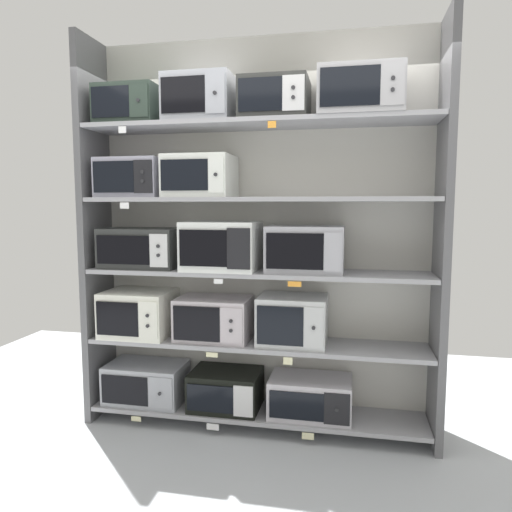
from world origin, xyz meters
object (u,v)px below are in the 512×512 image
microwave_12 (200,100)px  microwave_13 (275,100)px  microwave_7 (222,246)px  microwave_14 (360,94)px  microwave_4 (214,318)px  microwave_6 (142,248)px  microwave_11 (130,106)px  microwave_5 (293,320)px  microwave_0 (147,382)px  microwave_10 (200,177)px  microwave_9 (134,178)px  microwave_3 (139,313)px  microwave_1 (226,389)px  microwave_8 (305,249)px  microwave_2 (311,396)px

microwave_12 → microwave_13: (0.52, -0.00, -0.03)m
microwave_7 → microwave_14: 1.35m
microwave_4 → microwave_6: (-0.54, 0.00, 0.49)m
microwave_11 → microwave_12: 0.51m
microwave_4 → microwave_5: size_ratio=1.11×
microwave_12 → microwave_13: bearing=-0.0°
microwave_0 → microwave_13: 2.22m
microwave_10 → microwave_14: (1.07, -0.00, 0.51)m
microwave_0 → microwave_7: bearing=0.0°
microwave_4 → microwave_0: bearing=180.0°
microwave_6 → microwave_9: bearing=-179.7°
microwave_10 → microwave_14: bearing=-0.0°
microwave_0 → microwave_14: size_ratio=1.09×
microwave_0 → microwave_13: size_ratio=1.28×
microwave_4 → microwave_14: microwave_14 is taller
microwave_5 → microwave_10: bearing=180.0°
microwave_4 → microwave_12: 1.52m
microwave_3 → microwave_11: (-0.02, -0.00, 1.48)m
microwave_14 → microwave_1: bearing=180.0°
microwave_10 → microwave_12: bearing=-0.5°
microwave_1 → microwave_12: size_ratio=1.07×
microwave_8 → microwave_3: bearing=180.0°
microwave_9 → microwave_10: size_ratio=0.99×
microwave_7 → microwave_10: size_ratio=1.11×
microwave_6 → microwave_1: bearing=0.0°
microwave_1 → microwave_2: microwave_1 is taller
microwave_11 → microwave_12: (0.51, 0.00, 0.02)m
microwave_9 → microwave_4: bearing=-0.0°
microwave_9 → microwave_13: size_ratio=1.03×
microwave_14 → microwave_3: bearing=180.0°
microwave_3 → microwave_1: bearing=0.0°
microwave_4 → microwave_8: bearing=0.0°
microwave_2 → microwave_10: (-0.78, -0.00, 1.52)m
microwave_4 → microwave_7: bearing=0.3°
microwave_1 → microwave_5: bearing=-0.0°
microwave_0 → microwave_1: 0.61m
microwave_6 → microwave_13: bearing=-0.0°
microwave_6 → microwave_11: bearing=-179.8°
microwave_6 → microwave_9: 0.50m
microwave_2 → microwave_11: size_ratio=1.30×
microwave_0 → microwave_10: microwave_10 is taller
microwave_1 → microwave_13: (0.35, -0.00, 2.01)m
microwave_8 → microwave_2: bearing=0.2°
microwave_7 → microwave_13: bearing=-0.0°
microwave_3 → microwave_4: size_ratio=0.94×
microwave_4 → microwave_11: bearing=180.0°
microwave_1 → microwave_7: size_ratio=0.97×
microwave_0 → microwave_7: size_ratio=1.12×
microwave_6 → microwave_12: microwave_12 is taller
microwave_1 → microwave_2: size_ratio=0.88×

